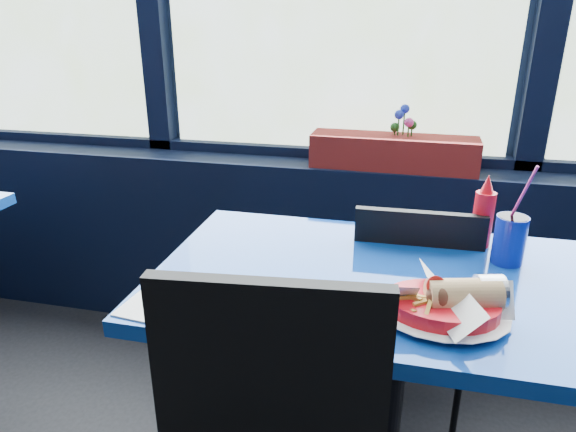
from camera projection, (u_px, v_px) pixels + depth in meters
The scene contains 9 objects.
window_sill at pixel (326, 249), 2.28m from camera, with size 5.00×0.26×0.80m, color black.
near_table at pixel (386, 337), 1.36m from camera, with size 1.20×0.70×0.75m.
chair_near_back at pixel (411, 304), 1.67m from camera, with size 0.39×0.40×0.85m.
planter_box at pixel (393, 152), 2.02m from camera, with size 0.65×0.16×0.13m, color maroon.
flower_vase at pixel (402, 149), 2.02m from camera, with size 0.16×0.16×0.25m.
food_basket at pixel (445, 304), 1.11m from camera, with size 0.28×0.28×0.09m.
ketchup_bottle at pixel (483, 215), 1.44m from camera, with size 0.06×0.06×0.21m.
soda_cup at pixel (510, 239), 1.35m from camera, with size 0.08×0.08×0.28m.
napkin at pixel (154, 305), 1.17m from camera, with size 0.13×0.13×0.00m, color white.
Camera 1 is at (0.31, 0.82, 1.37)m, focal length 32.00 mm.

